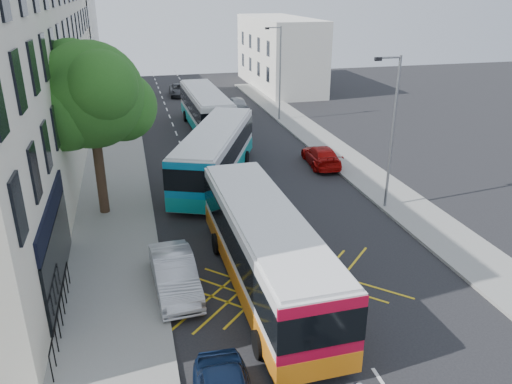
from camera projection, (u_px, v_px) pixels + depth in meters
pavement_left at (105, 213)px, 26.56m from camera, size 5.00×70.00×0.15m
pavement_right at (379, 185)px, 30.21m from camera, size 3.00×70.00×0.15m
terrace_main at (6, 64)px, 31.27m from camera, size 8.30×45.00×13.50m
terrace_far at (61, 44)px, 59.28m from camera, size 8.00×20.00×10.00m
building_right at (279, 53)px, 59.10m from camera, size 6.00×18.00×8.00m
street_tree at (90, 96)px, 24.16m from camera, size 6.30×5.70×8.80m
lamp_near at (392, 126)px, 25.50m from camera, size 1.45×0.15×8.00m
lamp_far at (279, 69)px, 43.42m from camera, size 1.45×0.15×8.00m
railings at (61, 312)px, 17.35m from camera, size 0.08×5.60×1.14m
bus_near at (265, 248)px, 19.48m from camera, size 3.09×11.80×3.31m
bus_mid at (215, 154)px, 30.52m from camera, size 7.07×11.92×3.31m
bus_far at (206, 109)px, 41.74m from camera, size 3.08×11.74×3.29m
parked_car_silver at (175, 274)px, 19.59m from camera, size 1.83×4.63×1.50m
red_hatchback at (321, 156)px, 33.63m from camera, size 2.24×4.73×1.33m
distant_car_grey at (179, 90)px, 55.38m from camera, size 2.33×4.68×1.28m
distant_car_silver at (237, 104)px, 48.50m from camera, size 1.74×4.21×1.43m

